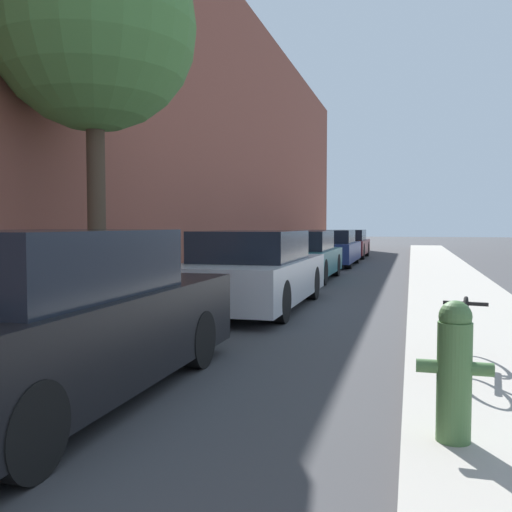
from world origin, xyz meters
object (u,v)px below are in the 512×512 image
Objects in this scene: parked_car_silver at (254,271)px; bicycle at (463,334)px; parked_car_black at (54,322)px; parked_car_teal at (302,256)px; street_tree_near at (94,29)px; parked_car_maroon at (348,244)px; fire_hydrant at (454,369)px; parked_car_navy at (330,248)px.

parked_car_silver is 2.95× the size of bicycle.
parked_car_teal is (0.00, 11.22, -0.05)m from parked_car_black.
bicycle is at bearing -70.44° from parked_car_teal.
parked_car_maroon is at bearing 84.37° from street_tree_near.
parked_car_teal is at bearing -90.53° from parked_car_maroon.
bicycle is at bearing 25.53° from parked_car_black.
parked_car_navy is at bearing 100.56° from fire_hydrant.
parked_car_maroon is 20.79m from bicycle.
parked_car_teal is at bearing 105.42° from fire_hydrant.
parked_car_silver reaches higher than parked_car_teal.
parked_car_silver is 5.50m from parked_car_teal.
parked_car_silver is at bearing -89.06° from parked_car_navy.
parked_car_maroon is at bearing 97.82° from fire_hydrant.
parked_car_black is 0.76× the size of street_tree_near.
parked_car_black is at bearing -89.96° from parked_car_navy.
street_tree_near is at bearing -95.63° from parked_car_maroon.
parked_car_maroon is 2.77× the size of bicycle.
parked_car_silver is at bearing 88.28° from parked_car_black.
fire_hydrant is 1.99m from bicycle.
parked_car_teal is 5.62m from parked_car_navy.
bicycle is (3.24, -4.10, -0.22)m from parked_car_silver.
parked_car_black reaches higher than parked_car_navy.
parked_car_navy is at bearing -91.21° from parked_car_maroon.
street_tree_near is (-1.73, 3.59, 3.76)m from parked_car_black.
fire_hydrant is at bearing -38.62° from street_tree_near.
fire_hydrant is 0.58× the size of bicycle.
parked_car_teal is 0.94× the size of parked_car_navy.
parked_car_navy is 2.83× the size of bicycle.
parked_car_navy is at bearing 82.61° from street_tree_near.
parked_car_teal is (-0.17, 5.49, -0.03)m from parked_car_silver.
street_tree_near reaches higher than parked_car_silver.
street_tree_near is (-1.90, -2.14, 3.78)m from parked_car_silver.
street_tree_near is (-1.72, -13.25, 3.81)m from parked_car_navy.
parked_car_black reaches higher than parked_car_teal.
parked_car_silver is at bearing 48.42° from street_tree_near.
fire_hydrant is (3.09, -22.50, -0.04)m from parked_car_maroon.
parked_car_black is 5.48m from street_tree_near.
parked_car_silver is 1.04× the size of parked_car_navy.
bicycle is at bearing -77.33° from parked_car_navy.
fire_hydrant is at bearing -82.18° from parked_car_maroon.
parked_car_navy is 5.32m from parked_car_maroon.
parked_car_black is 5.73m from parked_car_silver.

